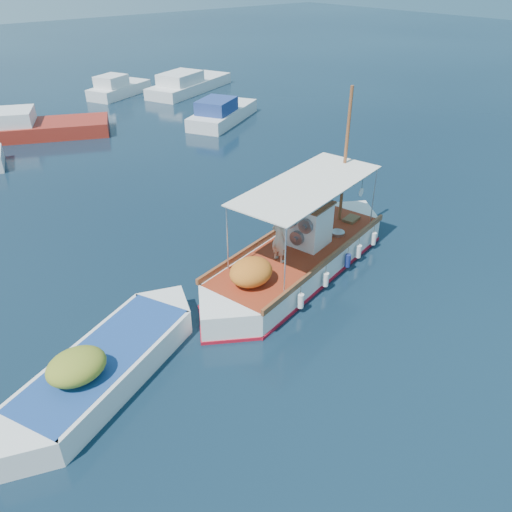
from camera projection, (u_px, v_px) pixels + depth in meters
ground at (289, 276)px, 16.64m from camera, size 160.00×160.00×0.00m
fishing_caique at (298, 258)px, 16.62m from camera, size 9.30×4.05×5.82m
dinghy at (105, 369)px, 12.41m from camera, size 6.18×3.71×1.65m
bg_boat_n at (22, 129)px, 29.04m from camera, size 9.44×6.44×1.80m
bg_boat_ne at (222, 114)px, 31.66m from camera, size 6.42×4.88×1.80m
bg_boat_e at (188, 85)px, 38.74m from camera, size 8.49×5.50×1.80m
bg_boat_far_n at (118, 89)px, 37.57m from camera, size 5.49×3.90×1.80m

